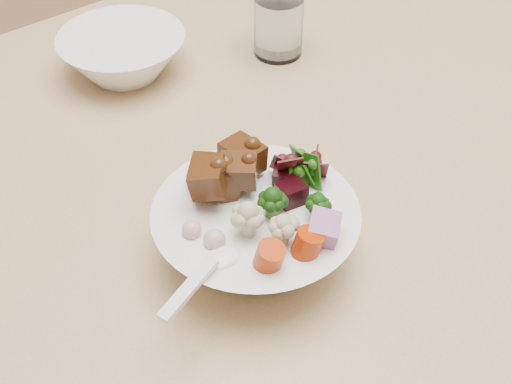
{
  "coord_description": "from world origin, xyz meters",
  "views": [
    {
      "loc": [
        -0.62,
        -0.56,
        1.2
      ],
      "look_at": [
        -0.33,
        -0.19,
        0.76
      ],
      "focal_mm": 50.0,
      "sensor_mm": 36.0,
      "label": 1
    }
  ],
  "objects_px": {
    "chair_far": "(58,41)",
    "food_bowl": "(256,228)",
    "side_bowl": "(123,55)",
    "water_glass": "(279,19)",
    "dining_table": "(402,127)"
  },
  "relations": [
    {
      "from": "chair_far",
      "to": "food_bowl",
      "type": "distance_m",
      "value": 0.78
    },
    {
      "from": "dining_table",
      "to": "water_glass",
      "type": "xyz_separation_m",
      "value": [
        -0.09,
        0.15,
        0.12
      ]
    },
    {
      "from": "water_glass",
      "to": "side_bowl",
      "type": "bearing_deg",
      "value": 155.59
    },
    {
      "from": "chair_far",
      "to": "water_glass",
      "type": "bearing_deg",
      "value": -91.88
    },
    {
      "from": "chair_far",
      "to": "side_bowl",
      "type": "relative_size",
      "value": 5.92
    },
    {
      "from": "food_bowl",
      "to": "water_glass",
      "type": "distance_m",
      "value": 0.35
    },
    {
      "from": "water_glass",
      "to": "side_bowl",
      "type": "xyz_separation_m",
      "value": [
        -0.18,
        0.08,
        -0.02
      ]
    },
    {
      "from": "food_bowl",
      "to": "water_glass",
      "type": "relative_size",
      "value": 1.76
    },
    {
      "from": "water_glass",
      "to": "side_bowl",
      "type": "height_order",
      "value": "water_glass"
    },
    {
      "from": "water_glass",
      "to": "side_bowl",
      "type": "relative_size",
      "value": 0.69
    },
    {
      "from": "chair_far",
      "to": "side_bowl",
      "type": "bearing_deg",
      "value": -114.58
    },
    {
      "from": "food_bowl",
      "to": "side_bowl",
      "type": "bearing_deg",
      "value": 80.28
    },
    {
      "from": "chair_far",
      "to": "food_bowl",
      "type": "height_order",
      "value": "chair_far"
    },
    {
      "from": "dining_table",
      "to": "chair_far",
      "type": "height_order",
      "value": "chair_far"
    },
    {
      "from": "dining_table",
      "to": "side_bowl",
      "type": "relative_size",
      "value": 9.5
    }
  ]
}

